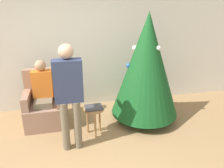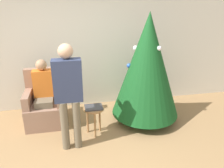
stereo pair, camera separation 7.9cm
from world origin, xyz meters
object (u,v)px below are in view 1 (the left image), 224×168
christmas_tree (146,65)px  armchair (45,106)px  person_seated (43,91)px  person_standing (69,89)px  side_stool (94,113)px

christmas_tree → armchair: 2.06m
person_seated → person_standing: size_ratio=0.74×
christmas_tree → person_standing: 1.55m
christmas_tree → side_stool: christmas_tree is taller
person_seated → person_standing: person_standing is taller
christmas_tree → armchair: (-1.90, 0.28, -0.76)m
person_standing → side_stool: (0.40, 0.26, -0.59)m
christmas_tree → person_seated: bearing=172.4°
christmas_tree → side_stool: (-1.04, -0.30, -0.70)m
person_seated → side_stool: 1.06m
armchair → side_stool: (0.86, -0.59, 0.06)m
christmas_tree → person_seated: size_ratio=1.67×
person_seated → armchair: bearing=90.0°
side_stool → person_standing: bearing=-146.4°
side_stool → armchair: bearing=145.6°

